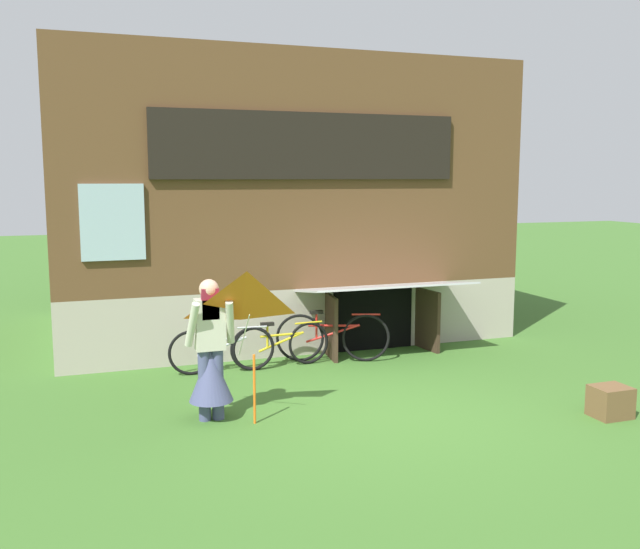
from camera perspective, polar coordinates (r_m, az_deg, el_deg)
ground_plane at (r=8.78m, az=5.45°, el=-11.09°), size 60.00×60.00×0.00m
log_house at (r=13.50m, az=-4.28°, el=6.04°), size 7.75×6.12×4.84m
person at (r=8.39m, az=-8.87°, el=-6.97°), size 0.61×0.53×1.68m
kite at (r=7.79m, az=-5.91°, el=-2.92°), size 1.00×0.94×1.74m
bicycle_red at (r=10.95m, az=1.04°, el=-5.09°), size 1.69×0.62×0.81m
bicycle_yellow at (r=10.66m, az=-3.17°, el=-5.71°), size 1.54×0.14×0.70m
bicycle_silver at (r=10.43m, az=-7.97°, el=-6.06°), size 1.56×0.15×0.71m
wooden_crate at (r=9.22m, az=22.51°, el=-9.52°), size 0.43×0.37×0.37m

